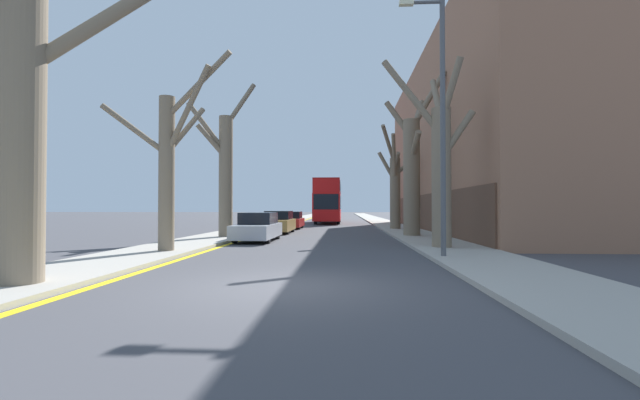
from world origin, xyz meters
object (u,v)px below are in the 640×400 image
Objects in this scene: street_tree_right_0 at (440,163)px; street_tree_right_2 at (395,186)px; street_tree_left_1 at (169,162)px; parked_car_2 at (290,220)px; parked_car_0 at (258,227)px; street_tree_right_1 at (412,168)px; street_tree_left_0 at (20,88)px; lamp_post at (440,113)px; street_tree_left_2 at (225,170)px; parked_car_1 at (279,223)px; double_decker_bus at (328,199)px.

street_tree_right_0 is 14.09m from street_tree_right_2.
street_tree_left_1 is at bearing -168.31° from street_tree_right_0.
parked_car_0 is at bearing -90.00° from parked_car_2.
street_tree_right_2 is (-0.09, 7.29, -0.60)m from street_tree_right_1.
street_tree_right_1 reaches higher than street_tree_right_0.
street_tree_left_0 is 10.69m from lamp_post.
street_tree_left_2 reaches higher than parked_car_0.
street_tree_right_0 is 18.06m from parked_car_2.
parked_car_1 is (2.17, 18.79, -3.27)m from street_tree_left_0.
parked_car_0 is 1.11× the size of parked_car_2.
parked_car_2 is (1.90, 18.08, -2.53)m from street_tree_left_1.
double_decker_bus is at bearing 98.41° from lamp_post.
street_tree_left_2 reaches higher than double_decker_bus.
street_tree_right_1 reaches higher than street_tree_left_1.
street_tree_left_1 is 18.36m from parked_car_2.
street_tree_right_0 is 13.21m from parked_car_1.
double_decker_bus reaches higher than parked_car_0.
lamp_post is at bearing -7.00° from street_tree_left_1.
street_tree_right_2 is (9.61, 16.09, 0.00)m from street_tree_left_1.
street_tree_right_0 is 28.60m from double_decker_bus.
lamp_post reaches higher than street_tree_left_1.
street_tree_right_1 is (0.03, 6.80, 0.47)m from street_tree_right_0.
street_tree_left_0 is at bearing -123.21° from street_tree_right_1.
street_tree_right_0 is at bearing 11.69° from street_tree_left_1.
lamp_post is at bearing -44.79° from parked_car_0.
street_tree_right_2 is at bearing -69.46° from double_decker_bus.
street_tree_right_1 reaches higher than street_tree_right_2.
parked_car_1 is (-0.00, 6.43, 0.02)m from parked_car_0.
parked_car_2 is at bearing -101.62° from double_decker_bus.
street_tree_left_2 is 1.79× the size of parked_car_0.
street_tree_right_0 reaches higher than parked_car_1.
street_tree_right_0 is at bearing -28.24° from street_tree_left_2.
street_tree_right_0 is 0.82× the size of street_tree_right_1.
street_tree_right_1 reaches higher than parked_car_0.
double_decker_bus is 18.00m from parked_car_1.
street_tree_left_2 is 1.86× the size of parked_car_1.
parked_car_2 is (-2.47, -12.01, -1.86)m from double_decker_bus.
street_tree_left_2 reaches higher than parked_car_1.
double_decker_bus is at bearing 104.08° from street_tree_right_1.
street_tree_right_2 is 1.56× the size of parked_car_0.
street_tree_left_0 is 13.69m from street_tree_left_2.
street_tree_right_0 is 1.60× the size of parked_car_0.
lamp_post is at bearing -69.74° from parked_car_2.
street_tree_right_2 is at bearing 90.25° from street_tree_right_0.
street_tree_right_1 reaches higher than parked_car_2.
lamp_post reaches higher than double_decker_bus.
lamp_post is (8.98, -1.10, 1.36)m from street_tree_left_1.
street_tree_right_1 is 12.52m from parked_car_2.
street_tree_left_1 is 30.42m from double_decker_bus.
street_tree_right_0 is (9.95, 8.44, -0.64)m from street_tree_left_0.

